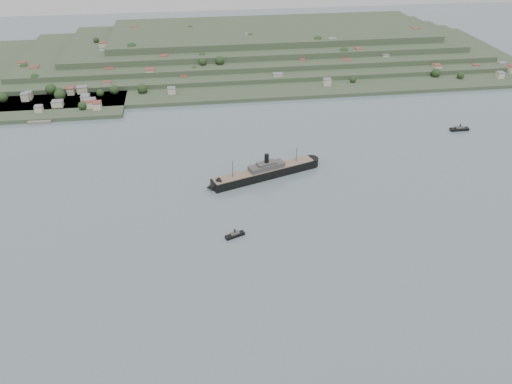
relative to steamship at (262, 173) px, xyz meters
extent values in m
plane|color=slate|center=(3.78, -66.20, -4.47)|extent=(1400.00, 1400.00, 0.00)
cube|color=#374931|center=(3.78, 293.80, -2.47)|extent=(760.00, 260.00, 4.00)
cube|color=#374931|center=(23.78, 318.80, 2.03)|extent=(680.00, 220.00, 5.00)
cube|color=#374931|center=(38.78, 333.80, 7.53)|extent=(600.00, 200.00, 6.00)
cube|color=#374931|center=(53.78, 348.80, 14.03)|extent=(520.00, 180.00, 7.00)
cube|color=#374931|center=(68.78, 363.80, 21.53)|extent=(440.00, 160.00, 8.00)
cube|color=#374931|center=(-196.22, 183.80, -2.47)|extent=(150.00, 90.00, 4.00)
cube|color=slate|center=(-201.22, 141.80, -3.07)|extent=(22.00, 14.00, 2.80)
cube|color=black|center=(2.23, 0.76, -1.01)|extent=(88.04, 39.84, 6.92)
cone|color=black|center=(-39.88, -13.55, -1.01)|extent=(15.05, 15.05, 11.86)
cylinder|color=black|center=(44.34, 15.06, -1.01)|extent=(11.86, 11.86, 6.92)
cube|color=#7A6451|center=(2.23, 0.76, 2.74)|extent=(85.85, 38.27, 0.59)
cube|color=#484643|center=(4.10, 1.39, 4.92)|extent=(30.94, 17.96, 3.95)
cube|color=#484643|center=(4.10, 1.39, 7.59)|extent=(17.20, 11.64, 2.47)
cylinder|color=black|center=(4.10, 1.39, 11.34)|extent=(3.56, 3.56, 8.90)
cylinder|color=#43321F|center=(-23.97, -8.14, 9.37)|extent=(0.49, 0.49, 15.81)
cylinder|color=#43321F|center=(30.31, 10.30, 8.38)|extent=(0.49, 0.49, 13.84)
cube|color=black|center=(-29.63, -75.32, -3.38)|extent=(14.02, 8.42, 2.18)
cube|color=#484643|center=(-29.63, -75.32, -1.74)|extent=(6.78, 4.97, 1.64)
cylinder|color=black|center=(-29.63, -75.32, 0.08)|extent=(0.91, 0.91, 3.18)
cube|color=black|center=(201.84, 63.29, -3.26)|extent=(18.22, 5.11, 2.43)
cube|color=#484643|center=(201.84, 63.29, -1.44)|extent=(8.20, 4.07, 1.82)
cylinder|color=black|center=(201.84, 63.29, 0.59)|extent=(1.01, 1.01, 3.54)
camera|label=1|loc=(-53.55, -343.62, 196.91)|focal=35.00mm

